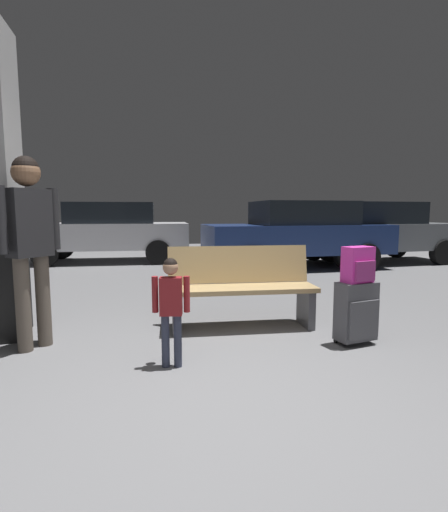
{
  "coord_description": "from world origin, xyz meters",
  "views": [
    {
      "loc": [
        -0.52,
        -2.23,
        1.27
      ],
      "look_at": [
        0.27,
        1.3,
        0.85
      ],
      "focal_mm": 26.75,
      "sensor_mm": 36.0,
      "label": 1
    }
  ],
  "objects_px": {
    "backpack_bright": "(358,265)",
    "parked_car_near": "(297,233)",
    "adult": "(29,232)",
    "parked_car_side": "(374,231)",
    "bench": "(241,287)",
    "child": "(171,301)",
    "suitcase": "(356,311)",
    "parked_car_far": "(108,230)"
  },
  "relations": [
    {
      "from": "bench",
      "to": "suitcase",
      "type": "bearing_deg",
      "value": -40.6
    },
    {
      "from": "child",
      "to": "adult",
      "type": "xyz_separation_m",
      "value": [
        -1.21,
        0.72,
        0.53
      ]
    },
    {
      "from": "adult",
      "to": "parked_car_near",
      "type": "xyz_separation_m",
      "value": [
        4.49,
        4.35,
        -0.28
      ]
    },
    {
      "from": "backpack_bright",
      "to": "parked_car_far",
      "type": "distance_m",
      "value": 7.53
    },
    {
      "from": "child",
      "to": "parked_car_far",
      "type": "distance_m",
      "value": 7.23
    },
    {
      "from": "parked_car_far",
      "to": "parked_car_side",
      "type": "bearing_deg",
      "value": -14.41
    },
    {
      "from": "backpack_bright",
      "to": "bench",
      "type": "bearing_deg",
      "value": 139.4
    },
    {
      "from": "parked_car_far",
      "to": "parked_car_near",
      "type": "bearing_deg",
      "value": -25.94
    },
    {
      "from": "child",
      "to": "parked_car_far",
      "type": "bearing_deg",
      "value": 98.04
    },
    {
      "from": "backpack_bright",
      "to": "adult",
      "type": "distance_m",
      "value": 3.06
    },
    {
      "from": "parked_car_near",
      "to": "parked_car_side",
      "type": "relative_size",
      "value": 0.99
    },
    {
      "from": "adult",
      "to": "parked_car_side",
      "type": "xyz_separation_m",
      "value": [
        6.74,
        4.76,
        -0.28
      ]
    },
    {
      "from": "bench",
      "to": "suitcase",
      "type": "height_order",
      "value": "bench"
    },
    {
      "from": "child",
      "to": "parked_car_far",
      "type": "height_order",
      "value": "parked_car_far"
    },
    {
      "from": "adult",
      "to": "parked_car_far",
      "type": "relative_size",
      "value": 0.42
    },
    {
      "from": "bench",
      "to": "backpack_bright",
      "type": "height_order",
      "value": "backpack_bright"
    },
    {
      "from": "bench",
      "to": "child",
      "type": "bearing_deg",
      "value": -131.71
    },
    {
      "from": "backpack_bright",
      "to": "parked_car_near",
      "type": "xyz_separation_m",
      "value": [
        1.5,
        4.91,
        0.03
      ]
    },
    {
      "from": "adult",
      "to": "parked_car_side",
      "type": "distance_m",
      "value": 8.25
    },
    {
      "from": "bench",
      "to": "parked_car_near",
      "type": "relative_size",
      "value": 0.4
    },
    {
      "from": "parked_car_near",
      "to": "backpack_bright",
      "type": "bearing_deg",
      "value": -107.05
    },
    {
      "from": "suitcase",
      "to": "adult",
      "type": "xyz_separation_m",
      "value": [
        -2.99,
        0.56,
        0.77
      ]
    },
    {
      "from": "child",
      "to": "parked_car_near",
      "type": "height_order",
      "value": "parked_car_near"
    },
    {
      "from": "bench",
      "to": "child",
      "type": "distance_m",
      "value": 1.28
    },
    {
      "from": "child",
      "to": "parked_car_near",
      "type": "distance_m",
      "value": 6.04
    },
    {
      "from": "suitcase",
      "to": "parked_car_far",
      "type": "relative_size",
      "value": 0.14
    },
    {
      "from": "child",
      "to": "backpack_bright",
      "type": "bearing_deg",
      "value": 5.09
    },
    {
      "from": "parked_car_near",
      "to": "parked_car_side",
      "type": "xyz_separation_m",
      "value": [
        2.24,
        0.41,
        0.0
      ]
    },
    {
      "from": "parked_car_near",
      "to": "parked_car_side",
      "type": "bearing_deg",
      "value": 10.33
    },
    {
      "from": "suitcase",
      "to": "parked_car_side",
      "type": "relative_size",
      "value": 0.14
    },
    {
      "from": "adult",
      "to": "bench",
      "type": "bearing_deg",
      "value": 6.6
    },
    {
      "from": "child",
      "to": "parked_car_near",
      "type": "relative_size",
      "value": 0.22
    },
    {
      "from": "backpack_bright",
      "to": "parked_car_near",
      "type": "height_order",
      "value": "parked_car_near"
    },
    {
      "from": "parked_car_side",
      "to": "parked_car_far",
      "type": "bearing_deg",
      "value": 165.59
    },
    {
      "from": "parked_car_near",
      "to": "suitcase",
      "type": "bearing_deg",
      "value": -107.06
    },
    {
      "from": "backpack_bright",
      "to": "child",
      "type": "relative_size",
      "value": 0.38
    },
    {
      "from": "suitcase",
      "to": "child",
      "type": "distance_m",
      "value": 1.8
    },
    {
      "from": "suitcase",
      "to": "parked_car_side",
      "type": "xyz_separation_m",
      "value": [
        3.75,
        5.31,
        0.48
      ]
    },
    {
      "from": "adult",
      "to": "parked_car_near",
      "type": "bearing_deg",
      "value": 44.07
    },
    {
      "from": "suitcase",
      "to": "adult",
      "type": "distance_m",
      "value": 3.13
    },
    {
      "from": "parked_car_side",
      "to": "suitcase",
      "type": "bearing_deg",
      "value": -125.2
    },
    {
      "from": "adult",
      "to": "parked_car_side",
      "type": "height_order",
      "value": "adult"
    }
  ]
}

